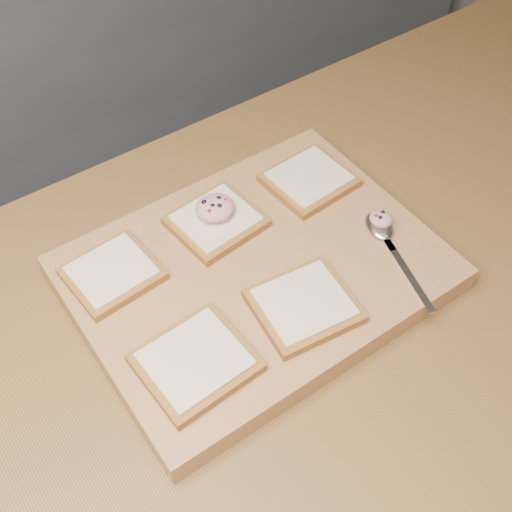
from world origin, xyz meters
The scene contains 10 objects.
island_counter centered at (0.00, 0.00, 0.45)m, with size 2.00×0.80×0.90m.
cutting_board centered at (0.11, 0.06, 0.92)m, with size 0.47×0.36×0.04m, color tan.
bread_far_left centered at (-0.05, 0.15, 0.94)m, with size 0.12×0.11×0.02m.
bread_far_center centered at (0.11, 0.15, 0.95)m, with size 0.12×0.12×0.02m.
bread_far_right centered at (0.27, 0.14, 0.95)m, with size 0.12×0.11×0.02m.
bread_near_left centered at (-0.03, -0.02, 0.95)m, with size 0.13×0.12×0.02m.
bread_near_center centered at (0.12, -0.03, 0.95)m, with size 0.13×0.12×0.02m.
tuna_salad_dollop centered at (0.11, 0.16, 0.97)m, with size 0.05×0.05×0.03m.
spoon centered at (0.29, 0.00, 0.94)m, with size 0.07×0.18×0.01m.
spoon_salad centered at (0.29, 0.02, 0.96)m, with size 0.03×0.03×0.02m.
Camera 1 is at (-0.19, -0.37, 1.60)m, focal length 45.00 mm.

